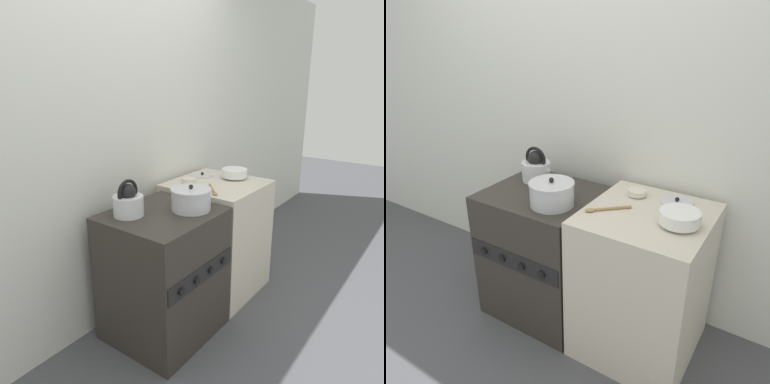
{
  "view_description": "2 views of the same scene",
  "coord_description": "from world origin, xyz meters",
  "views": [
    {
      "loc": [
        -1.63,
        -1.12,
        1.67
      ],
      "look_at": [
        0.28,
        0.28,
        0.92
      ],
      "focal_mm": 35.0,
      "sensor_mm": 36.0,
      "label": 1
    },
    {
      "loc": [
        1.29,
        -1.32,
        1.78
      ],
      "look_at": [
        0.26,
        0.29,
        0.92
      ],
      "focal_mm": 35.0,
      "sensor_mm": 36.0,
      "label": 2
    }
  ],
  "objects": [
    {
      "name": "ground_plane",
      "position": [
        0.0,
        0.0,
        0.0
      ],
      "size": [
        12.0,
        12.0,
        0.0
      ],
      "primitive_type": "plane",
      "color": "#4C4C51"
    },
    {
      "name": "cooking_pot",
      "position": [
        0.15,
        0.19,
        0.92
      ],
      "size": [
        0.25,
        0.25,
        0.16
      ],
      "color": "silver",
      "rests_on": "stove"
    },
    {
      "name": "kettle",
      "position": [
        -0.15,
        0.44,
        0.93
      ],
      "size": [
        0.22,
        0.18,
        0.23
      ],
      "color": "silver",
      "rests_on": "stove"
    },
    {
      "name": "small_ceramic_bowl",
      "position": [
        0.53,
        0.49,
        0.9
      ],
      "size": [
        0.1,
        0.1,
        0.04
      ],
      "color": "beige",
      "rests_on": "counter"
    },
    {
      "name": "wall_back",
      "position": [
        0.0,
        0.73,
        1.25
      ],
      "size": [
        7.0,
        0.06,
        2.5
      ],
      "color": "silver",
      "rests_on": "ground_plane"
    },
    {
      "name": "loose_pot_lid",
      "position": [
        0.76,
        0.53,
        0.89
      ],
      "size": [
        0.18,
        0.18,
        0.03
      ],
      "color": "silver",
      "rests_on": "counter"
    },
    {
      "name": "wooden_spoon",
      "position": [
        0.46,
        0.23,
        0.89
      ],
      "size": [
        0.2,
        0.19,
        0.02
      ],
      "color": "#A37A4C",
      "rests_on": "counter"
    },
    {
      "name": "stove",
      "position": [
        0.0,
        0.3,
        0.43
      ],
      "size": [
        0.67,
        0.63,
        0.85
      ],
      "color": "#332D28",
      "rests_on": "ground_plane"
    },
    {
      "name": "counter",
      "position": [
        0.67,
        0.33,
        0.44
      ],
      "size": [
        0.64,
        0.66,
        0.88
      ],
      "color": "beige",
      "rests_on": "ground_plane"
    },
    {
      "name": "enamel_bowl",
      "position": [
        0.85,
        0.29,
        0.93
      ],
      "size": [
        0.2,
        0.2,
        0.08
      ],
      "color": "white",
      "rests_on": "counter"
    }
  ]
}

